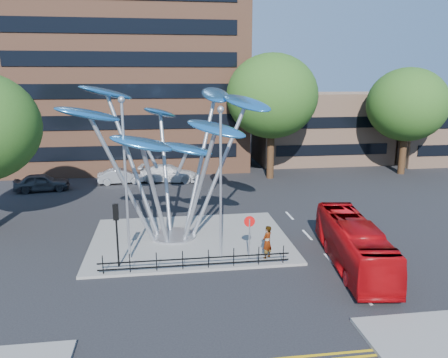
{
  "coord_description": "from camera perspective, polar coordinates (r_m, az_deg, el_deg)",
  "views": [
    {
      "loc": [
        -2.49,
        -19.4,
        9.95
      ],
      "look_at": [
        0.82,
        4.0,
        4.35
      ],
      "focal_mm": 35.0,
      "sensor_mm": 36.0,
      "label": 1
    }
  ],
  "objects": [
    {
      "name": "ground",
      "position": [
        21.95,
        -0.68,
        -13.63
      ],
      "size": [
        120.0,
        120.0,
        0.0
      ],
      "primitive_type": "plane",
      "color": "black",
      "rests_on": "ground"
    },
    {
      "name": "pedestrian_railing_front",
      "position": [
        23.15,
        -3.73,
        -10.65
      ],
      "size": [
        10.0,
        0.06,
        1.0
      ],
      "color": "black",
      "rests_on": "traffic_island"
    },
    {
      "name": "parked_car_mid",
      "position": [
        42.38,
        -13.31,
        0.37
      ],
      "size": [
        4.44,
        2.02,
        1.41
      ],
      "primitive_type": "imported",
      "rotation": [
        0.0,
        0.0,
        1.7
      ],
      "color": "#B0B4B9",
      "rests_on": "ground"
    },
    {
      "name": "no_entry_sign_island",
      "position": [
        23.81,
        3.34,
        -6.67
      ],
      "size": [
        0.6,
        0.1,
        2.45
      ],
      "color": "#9EA0A5",
      "rests_on": "traffic_island"
    },
    {
      "name": "low_building_near",
      "position": [
        53.08,
        12.48,
        6.59
      ],
      "size": [
        15.0,
        8.0,
        8.0
      ],
      "primitive_type": "cube",
      "color": "tan",
      "rests_on": "ground"
    },
    {
      "name": "tree_right",
      "position": [
        42.75,
        6.28,
        10.69
      ],
      "size": [
        8.8,
        8.8,
        12.11
      ],
      "color": "black",
      "rests_on": "ground"
    },
    {
      "name": "leaf_sculpture",
      "position": [
        26.27,
        -7.12,
        6.5
      ],
      "size": [
        12.72,
        9.54,
        9.51
      ],
      "color": "#9EA0A5",
      "rests_on": "traffic_island"
    },
    {
      "name": "tree_far",
      "position": [
        48.18,
        22.81,
        8.93
      ],
      "size": [
        8.0,
        8.0,
        10.81
      ],
      "color": "black",
      "rests_on": "ground"
    },
    {
      "name": "traffic_island",
      "position": [
        27.29,
        -4.41,
        -7.92
      ],
      "size": [
        12.0,
        9.0,
        0.15
      ],
      "primitive_type": "cube",
      "color": "slate",
      "rests_on": "ground"
    },
    {
      "name": "traffic_light_island",
      "position": [
        23.23,
        -13.89,
        -5.47
      ],
      "size": [
        0.28,
        0.18,
        3.42
      ],
      "color": "black",
      "rests_on": "traffic_island"
    },
    {
      "name": "street_lamp_left",
      "position": [
        23.44,
        -12.81,
        1.7
      ],
      "size": [
        0.36,
        0.36,
        8.8
      ],
      "color": "#9EA0A5",
      "rests_on": "traffic_island"
    },
    {
      "name": "pedestrian",
      "position": [
        24.26,
        5.66,
        -8.19
      ],
      "size": [
        0.8,
        0.78,
        1.85
      ],
      "primitive_type": "imported",
      "rotation": [
        0.0,
        0.0,
        3.85
      ],
      "color": "gray",
      "rests_on": "traffic_island"
    },
    {
      "name": "parked_car_right",
      "position": [
        42.29,
        -7.23,
        0.75
      ],
      "size": [
        5.85,
        3.06,
        1.62
      ],
      "primitive_type": "imported",
      "rotation": [
        0.0,
        0.0,
        1.42
      ],
      "color": "silver",
      "rests_on": "ground"
    },
    {
      "name": "brick_tower",
      "position": [
        51.77,
        -12.56,
        18.63
      ],
      "size": [
        25.0,
        15.0,
        30.0
      ],
      "primitive_type": "cube",
      "color": "brown",
      "rests_on": "ground"
    },
    {
      "name": "red_bus",
      "position": [
        24.44,
        16.54,
        -8.11
      ],
      "size": [
        3.28,
        9.15,
        2.49
      ],
      "primitive_type": "imported",
      "rotation": [
        0.0,
        0.0,
        -0.13
      ],
      "color": "#A6070C",
      "rests_on": "ground"
    },
    {
      "name": "low_building_far",
      "position": [
        57.83,
        26.34,
        5.56
      ],
      "size": [
        12.0,
        8.0,
        7.0
      ],
      "primitive_type": "cube",
      "color": "tan",
      "rests_on": "ground"
    },
    {
      "name": "parked_car_left",
      "position": [
        41.74,
        -22.69,
        -0.4
      ],
      "size": [
        4.83,
        2.45,
        1.58
      ],
      "primitive_type": "imported",
      "rotation": [
        0.0,
        0.0,
        1.7
      ],
      "color": "#393B40",
      "rests_on": "ground"
    },
    {
      "name": "street_lamp_right",
      "position": [
        23.12,
        -0.44,
        1.21
      ],
      "size": [
        0.36,
        0.36,
        8.3
      ],
      "color": "#9EA0A5",
      "rests_on": "traffic_island"
    }
  ]
}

